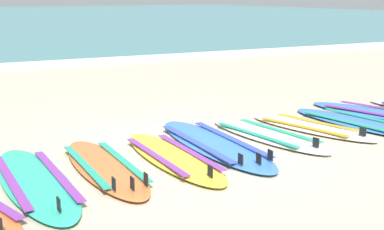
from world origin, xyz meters
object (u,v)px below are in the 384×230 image
(surfboard_5, at_px, (214,144))
(surfboard_7, at_px, (311,127))
(surfboard_9, at_px, (384,114))
(surfboard_3, at_px, (104,167))
(surfboard_2, at_px, (35,181))
(surfboard_8, at_px, (361,123))
(surfboard_4, at_px, (173,157))
(surfboard_6, at_px, (267,135))

(surfboard_5, distance_m, surfboard_7, 1.54)
(surfboard_9, bearing_deg, surfboard_3, -173.60)
(surfboard_2, height_order, surfboard_7, same)
(surfboard_7, height_order, surfboard_8, same)
(surfboard_2, relative_size, surfboard_4, 1.07)
(surfboard_5, bearing_deg, surfboard_9, 4.72)
(surfboard_3, bearing_deg, surfboard_5, 9.91)
(surfboard_5, height_order, surfboard_9, same)
(surfboard_4, height_order, surfboard_6, same)
(surfboard_6, distance_m, surfboard_9, 2.23)
(surfboard_4, relative_size, surfboard_9, 0.88)
(surfboard_2, height_order, surfboard_6, same)
(surfboard_2, relative_size, surfboard_5, 0.92)
(surfboard_3, xyz_separation_m, surfboard_4, (0.77, -0.01, -0.00))
(surfboard_8, bearing_deg, surfboard_4, -175.58)
(surfboard_2, height_order, surfboard_9, same)
(surfboard_3, bearing_deg, surfboard_2, -170.60)
(surfboard_6, distance_m, surfboard_7, 0.75)
(surfboard_2, xyz_separation_m, surfboard_6, (2.94, 0.40, 0.00))
(surfboard_3, relative_size, surfboard_4, 0.99)
(surfboard_7, bearing_deg, surfboard_9, 5.75)
(surfboard_5, bearing_deg, surfboard_2, -170.26)
(surfboard_2, bearing_deg, surfboard_5, 9.74)
(surfboard_8, distance_m, surfboard_9, 0.77)
(surfboard_8, relative_size, surfboard_9, 0.95)
(surfboard_5, xyz_separation_m, surfboard_8, (2.29, -0.03, 0.00))
(surfboard_3, xyz_separation_m, surfboard_5, (1.43, 0.25, -0.00))
(surfboard_9, bearing_deg, surfboard_4, -172.11)
(surfboard_6, bearing_deg, surfboard_4, -168.75)
(surfboard_9, bearing_deg, surfboard_7, -174.25)
(surfboard_3, height_order, surfboard_8, same)
(surfboard_9, bearing_deg, surfboard_8, -158.73)
(surfboard_4, relative_size, surfboard_6, 1.05)
(surfboard_3, bearing_deg, surfboard_6, 7.14)
(surfboard_5, height_order, surfboard_6, same)
(surfboard_2, xyz_separation_m, surfboard_8, (4.45, 0.34, 0.00))
(surfboard_3, height_order, surfboard_7, same)
(surfboard_5, bearing_deg, surfboard_6, 2.04)
(surfboard_2, bearing_deg, surfboard_6, 7.70)
(surfboard_7, xyz_separation_m, surfboard_8, (0.75, -0.13, 0.00))
(surfboard_8, bearing_deg, surfboard_2, -175.66)
(surfboard_6, bearing_deg, surfboard_2, -172.30)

